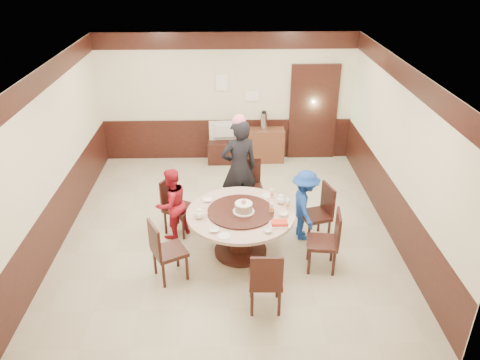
{
  "coord_description": "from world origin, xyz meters",
  "views": [
    {
      "loc": [
        0.02,
        -6.85,
        4.47
      ],
      "look_at": [
        0.2,
        -0.32,
        1.1
      ],
      "focal_mm": 35.0,
      "sensor_mm": 36.0,
      "label": 1
    }
  ],
  "objects_px": {
    "person_blue": "(305,205)",
    "shrimp_platter": "(279,224)",
    "banquet_table": "(241,224)",
    "tv_stand": "(227,151)",
    "side_cabinet": "(266,145)",
    "thermos": "(264,121)",
    "birthday_cake": "(244,207)",
    "television": "(227,131)",
    "person_red": "(172,204)",
    "person_standing": "(239,168)"
  },
  "relations": [
    {
      "from": "person_standing",
      "to": "person_blue",
      "type": "xyz_separation_m",
      "value": [
        1.05,
        -0.81,
        -0.29
      ]
    },
    {
      "from": "tv_stand",
      "to": "television",
      "type": "xyz_separation_m",
      "value": [
        0.0,
        0.0,
        0.47
      ]
    },
    {
      "from": "side_cabinet",
      "to": "thermos",
      "type": "bearing_deg",
      "value": 180.0
    },
    {
      "from": "birthday_cake",
      "to": "television",
      "type": "bearing_deg",
      "value": 94.13
    },
    {
      "from": "banquet_table",
      "to": "person_blue",
      "type": "bearing_deg",
      "value": 21.63
    },
    {
      "from": "person_blue",
      "to": "birthday_cake",
      "type": "xyz_separation_m",
      "value": [
        -1.01,
        -0.45,
        0.25
      ]
    },
    {
      "from": "tv_stand",
      "to": "side_cabinet",
      "type": "distance_m",
      "value": 0.88
    },
    {
      "from": "person_blue",
      "to": "birthday_cake",
      "type": "height_order",
      "value": "person_blue"
    },
    {
      "from": "side_cabinet",
      "to": "person_blue",
      "type": "bearing_deg",
      "value": -82.67
    },
    {
      "from": "person_red",
      "to": "birthday_cake",
      "type": "bearing_deg",
      "value": 112.92
    },
    {
      "from": "shrimp_platter",
      "to": "side_cabinet",
      "type": "bearing_deg",
      "value": 88.44
    },
    {
      "from": "banquet_table",
      "to": "tv_stand",
      "type": "height_order",
      "value": "banquet_table"
    },
    {
      "from": "person_standing",
      "to": "tv_stand",
      "type": "relative_size",
      "value": 2.13
    },
    {
      "from": "television",
      "to": "side_cabinet",
      "type": "distance_m",
      "value": 0.94
    },
    {
      "from": "person_blue",
      "to": "birthday_cake",
      "type": "distance_m",
      "value": 1.14
    },
    {
      "from": "tv_stand",
      "to": "side_cabinet",
      "type": "relative_size",
      "value": 1.06
    },
    {
      "from": "shrimp_platter",
      "to": "thermos",
      "type": "height_order",
      "value": "thermos"
    },
    {
      "from": "person_blue",
      "to": "shrimp_platter",
      "type": "bearing_deg",
      "value": 143.78
    },
    {
      "from": "person_standing",
      "to": "television",
      "type": "xyz_separation_m",
      "value": [
        -0.21,
        2.24,
        -0.18
      ]
    },
    {
      "from": "side_cabinet",
      "to": "person_standing",
      "type": "bearing_deg",
      "value": -106.11
    },
    {
      "from": "person_red",
      "to": "birthday_cake",
      "type": "height_order",
      "value": "person_red"
    },
    {
      "from": "person_standing",
      "to": "television",
      "type": "bearing_deg",
      "value": -100.65
    },
    {
      "from": "banquet_table",
      "to": "tv_stand",
      "type": "relative_size",
      "value": 1.97
    },
    {
      "from": "television",
      "to": "person_blue",
      "type": "bearing_deg",
      "value": 109.17
    },
    {
      "from": "birthday_cake",
      "to": "television",
      "type": "height_order",
      "value": "birthday_cake"
    },
    {
      "from": "person_standing",
      "to": "television",
      "type": "distance_m",
      "value": 2.26
    },
    {
      "from": "banquet_table",
      "to": "side_cabinet",
      "type": "distance_m",
      "value": 3.56
    },
    {
      "from": "shrimp_platter",
      "to": "television",
      "type": "bearing_deg",
      "value": 101.25
    },
    {
      "from": "thermos",
      "to": "birthday_cake",
      "type": "bearing_deg",
      "value": -99.0
    },
    {
      "from": "birthday_cake",
      "to": "shrimp_platter",
      "type": "relative_size",
      "value": 1.11
    },
    {
      "from": "person_red",
      "to": "side_cabinet",
      "type": "bearing_deg",
      "value": -162.6
    },
    {
      "from": "banquet_table",
      "to": "person_standing",
      "type": "xyz_separation_m",
      "value": [
        0.01,
        1.23,
        0.37
      ]
    },
    {
      "from": "birthday_cake",
      "to": "tv_stand",
      "type": "relative_size",
      "value": 0.39
    },
    {
      "from": "television",
      "to": "thermos",
      "type": "distance_m",
      "value": 0.84
    },
    {
      "from": "person_red",
      "to": "thermos",
      "type": "xyz_separation_m",
      "value": [
        1.72,
        2.98,
        0.32
      ]
    },
    {
      "from": "shrimp_platter",
      "to": "thermos",
      "type": "relative_size",
      "value": 0.79
    },
    {
      "from": "tv_stand",
      "to": "thermos",
      "type": "height_order",
      "value": "thermos"
    },
    {
      "from": "birthday_cake",
      "to": "thermos",
      "type": "distance_m",
      "value": 3.57
    },
    {
      "from": "banquet_table",
      "to": "television",
      "type": "xyz_separation_m",
      "value": [
        -0.21,
        3.47,
        0.19
      ]
    },
    {
      "from": "side_cabinet",
      "to": "thermos",
      "type": "height_order",
      "value": "thermos"
    },
    {
      "from": "television",
      "to": "side_cabinet",
      "type": "height_order",
      "value": "television"
    },
    {
      "from": "person_standing",
      "to": "birthday_cake",
      "type": "distance_m",
      "value": 1.26
    },
    {
      "from": "tv_stand",
      "to": "banquet_table",
      "type": "bearing_deg",
      "value": -86.55
    },
    {
      "from": "person_red",
      "to": "shrimp_platter",
      "type": "distance_m",
      "value": 1.91
    },
    {
      "from": "tv_stand",
      "to": "shrimp_platter",
      "type": "bearing_deg",
      "value": -78.75
    },
    {
      "from": "person_standing",
      "to": "tv_stand",
      "type": "bearing_deg",
      "value": -100.65
    },
    {
      "from": "birthday_cake",
      "to": "thermos",
      "type": "height_order",
      "value": "thermos"
    },
    {
      "from": "person_standing",
      "to": "person_red",
      "type": "height_order",
      "value": "person_standing"
    },
    {
      "from": "banquet_table",
      "to": "side_cabinet",
      "type": "xyz_separation_m",
      "value": [
        0.66,
        3.5,
        -0.16
      ]
    },
    {
      "from": "person_standing",
      "to": "birthday_cake",
      "type": "height_order",
      "value": "person_standing"
    }
  ]
}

